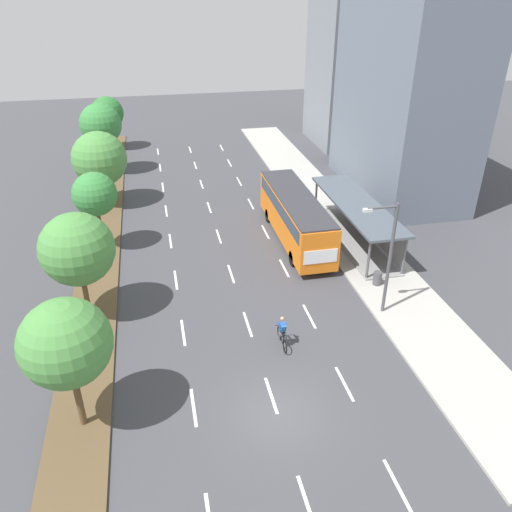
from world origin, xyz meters
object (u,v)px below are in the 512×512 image
cyclist (282,333)px  trash_bin (377,278)px  streetlight (388,252)px  median_tree_second (77,249)px  median_tree_third (95,194)px  bus_shelter (359,218)px  median_tree_fourth (99,159)px  bus (295,213)px  median_tree_fifth (101,124)px  median_tree_farthest (107,113)px  median_tree_nearest (66,343)px

cyclist → trash_bin: bearing=31.1°
cyclist → streetlight: (6.05, 1.61, 3.10)m
median_tree_second → median_tree_third: 8.01m
bus_shelter → cyclist: bus_shelter is taller
median_tree_third → median_tree_fourth: 8.00m
bus → streetlight: bearing=-77.4°
cyclist → median_tree_fifth: size_ratio=0.28×
bus_shelter → median_tree_third: size_ratio=2.05×
bus_shelter → streetlight: (-2.11, -8.52, 2.02)m
bus_shelter → median_tree_fourth: size_ratio=1.85×
trash_bin → median_tree_fifth: bearing=124.8°
cyclist → bus: bearing=71.1°
median_tree_third → streetlight: streetlight is taller
median_tree_third → median_tree_farthest: size_ratio=0.98×
bus → median_tree_fourth: median_tree_fourth is taller
cyclist → median_tree_farthest: (-9.75, 36.68, 3.17)m
median_tree_nearest → median_tree_farthest: 40.00m
median_tree_nearest → bus_shelter: bearing=37.3°
median_tree_fifth → cyclist: bearing=-71.0°
bus_shelter → cyclist: 13.04m
median_tree_second → median_tree_nearest: bearing=-87.5°
bus → streetlight: streetlight is taller
bus → median_tree_fifth: (-13.77, 17.34, 2.67)m
bus → bus_shelter: bearing=-16.0°
cyclist → median_tree_nearest: median_tree_nearest is taller
bus → median_tree_fourth: (-13.53, 9.34, 1.90)m
median_tree_fifth → streetlight: 31.43m
bus_shelter → median_tree_nearest: bearing=-142.7°
bus_shelter → median_tree_second: median_tree_second is taller
median_tree_second → streetlight: 16.16m
cyclist → median_tree_second: (-9.81, 4.68, 3.44)m
bus → median_tree_nearest: (-13.35, -14.66, 2.26)m
median_tree_second → trash_bin: bearing=-1.4°
bus → median_tree_second: bearing=-154.0°
cyclist → bus_shelter: bearing=51.1°
median_tree_second → streetlight: bearing=-11.0°
median_tree_nearest → streetlight: streetlight is taller
median_tree_nearest → median_tree_fifth: (-0.42, 32.00, 0.41)m
cyclist → median_tree_nearest: size_ratio=0.30×
trash_bin → median_tree_second: bearing=178.6°
median_tree_fifth → trash_bin: bearing=-55.2°
bus_shelter → streetlight: 9.00m
median_tree_fifth → streetlight: median_tree_fifth is taller
bus → streetlight: (2.17, -9.74, 1.82)m
bus → cyclist: bearing=-108.9°
bus → cyclist: 12.06m
median_tree_farthest → streetlight: (15.80, -35.07, -0.08)m
median_tree_nearest → streetlight: 16.28m
median_tree_second → median_tree_fourth: bearing=89.4°
trash_bin → streetlight: bearing=-111.2°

